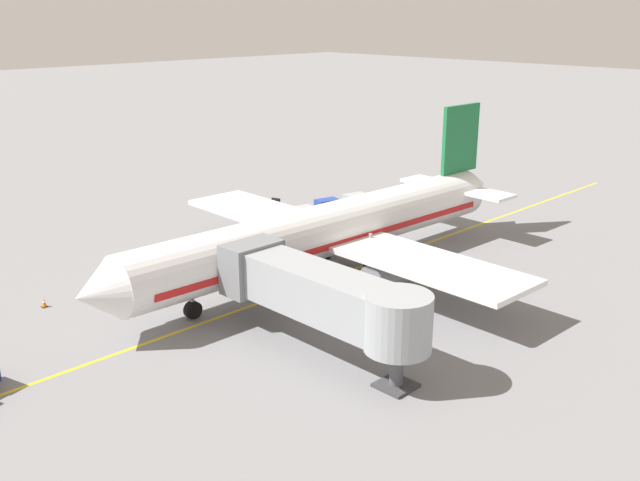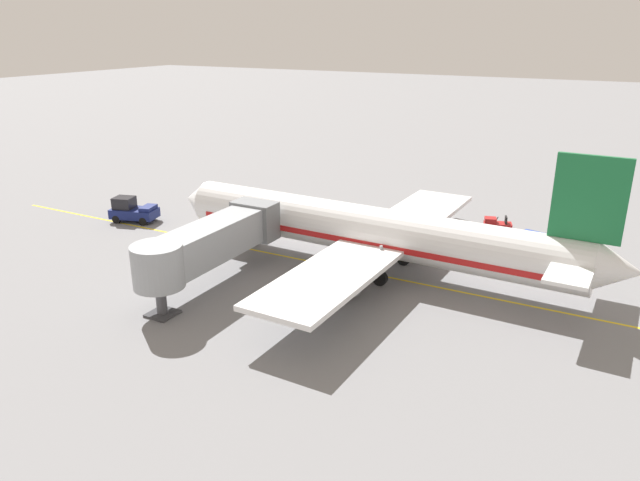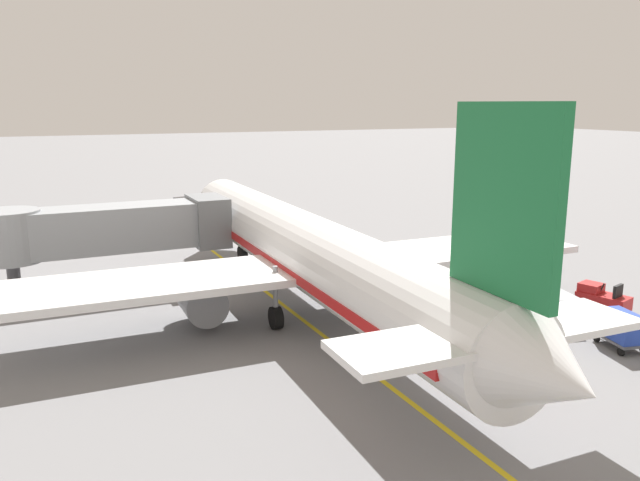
# 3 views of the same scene
# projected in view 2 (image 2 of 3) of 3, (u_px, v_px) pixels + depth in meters

# --- Properties ---
(ground_plane) EXTENTS (400.00, 400.00, 0.00)m
(ground_plane) POSITION_uv_depth(u_px,v_px,m) (375.00, 275.00, 45.78)
(ground_plane) COLOR slate
(gate_lead_in_line) EXTENTS (0.24, 80.00, 0.01)m
(gate_lead_in_line) POSITION_uv_depth(u_px,v_px,m) (375.00, 275.00, 45.78)
(gate_lead_in_line) COLOR gold
(gate_lead_in_line) RESTS_ON ground
(parked_airliner) EXTENTS (30.13, 37.28, 10.63)m
(parked_airliner) POSITION_uv_depth(u_px,v_px,m) (373.00, 232.00, 45.55)
(parked_airliner) COLOR white
(parked_airliner) RESTS_ON ground
(jet_bridge) EXTENTS (13.75, 3.50, 4.98)m
(jet_bridge) POSITION_uv_depth(u_px,v_px,m) (209.00, 242.00, 42.58)
(jet_bridge) COLOR #93999E
(jet_bridge) RESTS_ON ground
(pushback_tractor) EXTENTS (3.30, 4.83, 2.40)m
(pushback_tractor) POSITION_uv_depth(u_px,v_px,m) (133.00, 210.00, 58.03)
(pushback_tractor) COLOR navy
(pushback_tractor) RESTS_ON ground
(baggage_tug_lead) EXTENTS (1.68, 2.68, 1.62)m
(baggage_tug_lead) POSITION_uv_depth(u_px,v_px,m) (448.00, 237.00, 51.73)
(baggage_tug_lead) COLOR navy
(baggage_tug_lead) RESTS_ON ground
(baggage_tug_trailing) EXTENTS (1.98, 2.76, 1.62)m
(baggage_tug_trailing) POSITION_uv_depth(u_px,v_px,m) (389.00, 238.00, 51.49)
(baggage_tug_trailing) COLOR slate
(baggage_tug_trailing) RESTS_ON ground
(baggage_tug_spare) EXTENTS (1.89, 2.74, 1.62)m
(baggage_tug_spare) POSITION_uv_depth(u_px,v_px,m) (497.00, 225.00, 54.89)
(baggage_tug_spare) COLOR #B21E1E
(baggage_tug_spare) RESTS_ON ground
(baggage_cart_front) EXTENTS (1.75, 2.98, 1.58)m
(baggage_cart_front) POSITION_uv_depth(u_px,v_px,m) (462.00, 228.00, 53.34)
(baggage_cart_front) COLOR #4C4C51
(baggage_cart_front) RESTS_ON ground
(baggage_cart_second_in_train) EXTENTS (1.75, 2.98, 1.58)m
(baggage_cart_second_in_train) POSITION_uv_depth(u_px,v_px,m) (493.00, 235.00, 51.67)
(baggage_cart_second_in_train) COLOR #4C4C51
(baggage_cart_second_in_train) RESTS_ON ground
(baggage_cart_third_in_train) EXTENTS (1.75, 2.98, 1.58)m
(baggage_cart_third_in_train) POSITION_uv_depth(u_px,v_px,m) (534.00, 240.00, 50.40)
(baggage_cart_third_in_train) COLOR #4C4C51
(baggage_cart_third_in_train) RESTS_ON ground
(baggage_cart_tail_end) EXTENTS (1.75, 2.98, 1.58)m
(baggage_cart_tail_end) POSITION_uv_depth(u_px,v_px,m) (575.00, 248.00, 48.54)
(baggage_cart_tail_end) COLOR #4C4C51
(baggage_cart_tail_end) RESTS_ON ground
(ground_crew_wing_walker) EXTENTS (0.59, 0.55, 1.69)m
(ground_crew_wing_walker) POSITION_uv_depth(u_px,v_px,m) (354.00, 215.00, 57.10)
(ground_crew_wing_walker) COLOR #232328
(ground_crew_wing_walker) RESTS_ON ground
(ground_crew_loader) EXTENTS (0.72, 0.25, 1.69)m
(ground_crew_loader) POSITION_uv_depth(u_px,v_px,m) (361.00, 228.00, 53.47)
(ground_crew_loader) COLOR #232328
(ground_crew_loader) RESTS_ON ground
(safety_cone_nose_left) EXTENTS (0.36, 0.36, 0.59)m
(safety_cone_nose_left) POSITION_uv_depth(u_px,v_px,m) (267.00, 219.00, 58.24)
(safety_cone_nose_left) COLOR black
(safety_cone_nose_left) RESTS_ON ground
(safety_cone_nose_right) EXTENTS (0.36, 0.36, 0.59)m
(safety_cone_nose_right) POSITION_uv_depth(u_px,v_px,m) (252.00, 210.00, 61.10)
(safety_cone_nose_right) COLOR black
(safety_cone_nose_right) RESTS_ON ground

